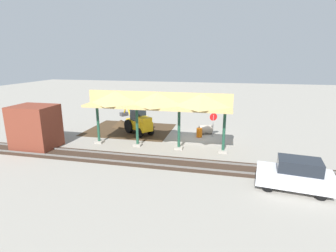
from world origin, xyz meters
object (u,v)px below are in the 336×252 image
stop_sign (213,120)px  backhoe (138,121)px  traffic_barrel (199,133)px  concrete_pipe (206,130)px  distant_parked_car (295,175)px  brick_utility_building (35,127)px

stop_sign → backhoe: bearing=2.0°
traffic_barrel → backhoe: bearing=0.9°
stop_sign → backhoe: size_ratio=0.53×
concrete_pipe → distant_parked_car: distant_parked_car is taller
stop_sign → concrete_pipe: bearing=-54.4°
backhoe → traffic_barrel: backhoe is taller
distant_parked_car → traffic_barrel: size_ratio=4.88×
concrete_pipe → distant_parked_car: bearing=119.6°
stop_sign → backhoe: 7.63m
brick_utility_building → backhoe: bearing=-139.6°
stop_sign → traffic_barrel: bearing=7.6°
backhoe → concrete_pipe: (-6.82, -1.37, -0.82)m
distant_parked_car → traffic_barrel: 11.66m
stop_sign → brick_utility_building: brick_utility_building is taller
backhoe → brick_utility_building: bearing=40.4°
stop_sign → concrete_pipe: stop_sign is taller
concrete_pipe → traffic_barrel: 1.38m
concrete_pipe → traffic_barrel: size_ratio=1.75×
backhoe → concrete_pipe: size_ratio=2.97×
backhoe → distant_parked_car: backhoe is taller
brick_utility_building → distant_parked_car: size_ratio=0.85×
brick_utility_building → traffic_barrel: bearing=-155.2°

